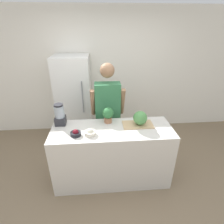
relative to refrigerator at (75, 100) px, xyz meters
name	(u,v)px	position (x,y,z in m)	size (l,w,h in m)	color
ground_plane	(114,192)	(0.67, -1.58, -0.87)	(14.00, 14.00, 0.00)	#7F6B51
wall_back	(106,74)	(0.67, 0.37, 0.43)	(8.00, 0.06, 2.60)	white
counter_island	(112,154)	(0.67, -1.27, -0.41)	(1.72, 0.62, 0.92)	beige
refrigerator	(75,100)	(0.00, 0.00, 0.00)	(0.67, 0.67, 1.74)	white
person	(108,113)	(0.64, -0.73, 0.03)	(0.55, 0.27, 1.73)	gray
cutting_board	(138,125)	(1.05, -1.19, 0.06)	(0.44, 0.25, 0.01)	tan
watermelon	(140,118)	(1.08, -1.19, 0.16)	(0.20, 0.20, 0.20)	#4C8C47
bowl_cherries	(76,133)	(0.18, -1.40, 0.08)	(0.14, 0.14, 0.09)	black
bowl_cream	(90,133)	(0.37, -1.39, 0.08)	(0.15, 0.15, 0.10)	beige
blender	(60,115)	(-0.07, -1.08, 0.20)	(0.15, 0.15, 0.32)	#28282D
potted_plant	(108,114)	(0.62, -1.07, 0.18)	(0.17, 0.17, 0.24)	#996647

